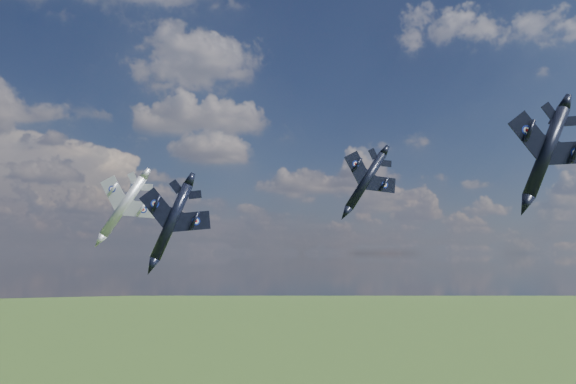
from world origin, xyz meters
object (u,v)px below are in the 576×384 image
object	(u,v)px
jet_high_navy	(366,181)
jet_right_navy	(546,152)
jet_lead_navy	(172,221)
jet_left_silver	(123,206)

from	to	relation	value
jet_high_navy	jet_right_navy	bearing A→B (deg)	-80.83
jet_lead_navy	jet_high_navy	world-z (taller)	jet_high_navy
jet_high_navy	jet_left_silver	world-z (taller)	jet_high_navy
jet_lead_navy	jet_high_navy	size ratio (longest dim) A/B	0.98
jet_lead_navy	jet_left_silver	xyz separation A→B (m)	(-5.57, 8.67, 2.39)
jet_high_navy	jet_lead_navy	bearing A→B (deg)	-160.59
jet_left_silver	jet_high_navy	bearing A→B (deg)	14.27
jet_lead_navy	jet_left_silver	world-z (taller)	jet_left_silver
jet_high_navy	jet_left_silver	distance (m)	35.66
jet_right_navy	jet_lead_navy	bearing A→B (deg)	153.92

